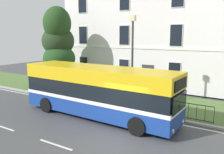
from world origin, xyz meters
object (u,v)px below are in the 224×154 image
street_lamp_post (132,55)px  litter_bin (105,95)px  georgian_townhouse (169,22)px  evergreen_tree (58,54)px  single_decker_bus (98,91)px

street_lamp_post → litter_bin: 3.61m
street_lamp_post → georgian_townhouse: bearing=95.9°
evergreen_tree → single_decker_bus: 9.38m
litter_bin → evergreen_tree: bearing=161.5°
georgian_townhouse → single_decker_bus: bearing=-89.2°
georgian_townhouse → street_lamp_post: size_ratio=3.22×
evergreen_tree → single_decker_bus: size_ratio=0.78×
georgian_townhouse → evergreen_tree: georgian_townhouse is taller
georgian_townhouse → evergreen_tree: bearing=-132.5°
single_decker_bus → street_lamp_post: size_ratio=1.66×
georgian_townhouse → street_lamp_post: georgian_townhouse is taller
evergreen_tree → street_lamp_post: (8.81, -2.02, 0.45)m
street_lamp_post → litter_bin: street_lamp_post is taller
georgian_townhouse → evergreen_tree: (-7.73, -8.42, -3.09)m
street_lamp_post → single_decker_bus: bearing=-107.9°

